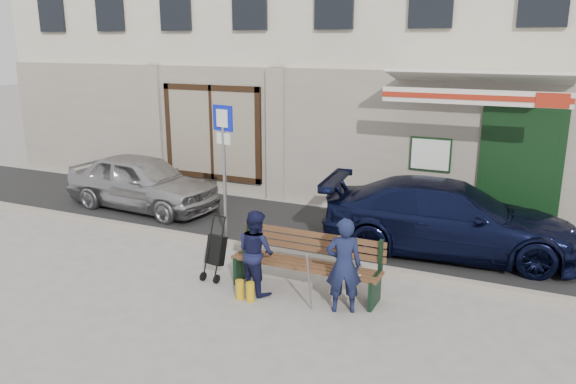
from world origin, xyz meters
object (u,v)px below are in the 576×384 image
Objects in this scene: car_silver at (142,182)px; woman at (256,252)px; stroller at (216,251)px; bench at (303,263)px; man at (344,265)px; parking_sign at (224,151)px; car_navy at (449,218)px.

woman is (4.53, -2.88, 0.02)m from car_silver.
car_silver is 2.86× the size of woman.
car_silver is 4.56m from stroller.
stroller reaches higher than bench.
man is at bearing -25.51° from bench.
bench is 1.82× the size of woman.
parking_sign is 2.00× the size of woman.
stroller is (3.68, -2.70, -0.18)m from car_silver.
car_silver is 2.66× the size of man.
parking_sign is 3.89m from man.
car_silver is at bearing 151.99° from stroller.
parking_sign is at bearing -55.94° from man.
stroller is at bearing 124.27° from car_navy.
stroller is (-3.28, -2.79, -0.21)m from car_navy.
man reaches higher than bench.
parking_sign reaches higher than bench.
bench is (2.37, -1.62, -1.31)m from parking_sign.
car_silver is 1.57× the size of bench.
car_navy is 4.41m from parking_sign.
car_navy is (6.95, 0.09, 0.03)m from car_silver.
man is at bearing -19.41° from parking_sign.
car_silver is at bearing 174.28° from parking_sign.
woman reaches higher than car_silver.
parking_sign is (-4.14, -1.03, 1.10)m from car_navy.
parking_sign is 1.10× the size of bench.
woman is 1.27× the size of stroller.
car_navy is at bearing 48.62° from stroller.
man is (0.80, -0.38, 0.25)m from bench.
bench is at bearing -129.45° from woman.
woman reaches higher than stroller.
car_navy is at bearing -104.76° from woman.
man is 1.45m from woman.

